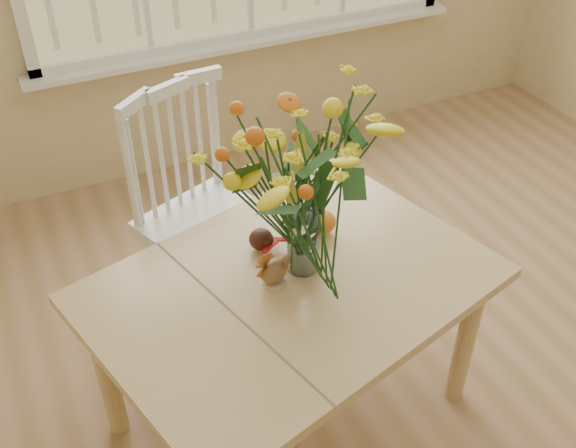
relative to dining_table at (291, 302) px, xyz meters
name	(u,v)px	position (x,y,z in m)	size (l,w,h in m)	color
floor	(490,436)	(0.62, -0.41, -0.58)	(4.00, 4.50, 0.01)	#A17D4E
dining_table	(291,302)	(0.00, 0.00, 0.00)	(1.43, 1.18, 0.67)	tan
windsor_chair	(196,200)	(-0.09, 0.69, -0.01)	(0.60, 0.59, 1.01)	white
flower_vase	(305,176)	(0.07, 0.05, 0.45)	(0.50, 0.50, 0.60)	white
pumpkin	(322,223)	(0.21, 0.19, 0.13)	(0.10, 0.10, 0.08)	orange
turkey_figurine	(274,271)	(-0.05, 0.02, 0.14)	(0.12, 0.10, 0.12)	#CCB78C
dark_gourd	(261,240)	(-0.02, 0.19, 0.13)	(0.13, 0.08, 0.07)	#38160F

